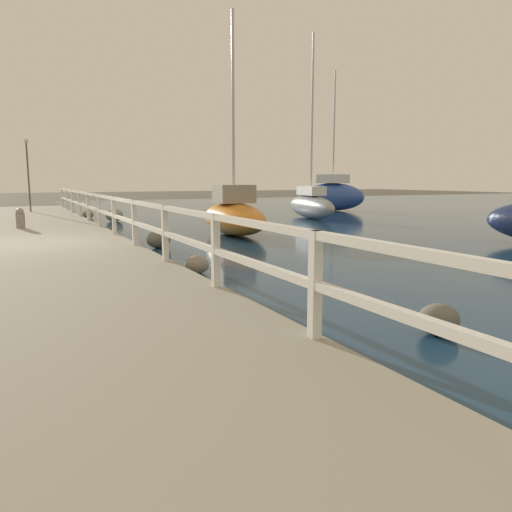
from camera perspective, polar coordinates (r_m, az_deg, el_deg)
The scene contains 14 objects.
ground_plane at distance 12.63m, azimuth -23.68°, elevation 0.29°, with size 120.00×120.00×0.00m, color #4C473D.
dock_walkway at distance 12.62m, azimuth -23.72°, elevation 0.81°, with size 4.18×36.00×0.23m.
railing at distance 12.77m, azimuth -14.96°, elevation 4.92°, with size 0.10×32.50×1.00m.
boulder_upstream at distance 12.64m, azimuth -11.09°, elevation 1.90°, with size 0.60×0.54×0.45m.
boulder_near_dock at distance 21.23m, azimuth -15.90°, elevation 4.52°, with size 0.70×0.63×0.52m.
boulder_far_strip at distance 23.16m, azimuth -18.67°, elevation 4.44°, with size 0.40×0.36×0.30m.
boulder_mid_strip at distance 9.08m, azimuth -6.78°, elevation -0.99°, with size 0.45×0.40×0.34m.
boulder_water_edge at distance 23.26m, azimuth -18.65°, elevation 4.54°, with size 0.49×0.44×0.36m.
boulder_downstream at distance 5.85m, azimuth 20.16°, elevation -6.83°, with size 0.47×0.42×0.35m.
mooring_bollard at distance 16.77m, azimuth -25.34°, elevation 3.93°, with size 0.26×0.26×0.61m.
dock_lamp at distance 25.20m, azimuth -24.65°, elevation 9.55°, with size 0.21×0.21×3.31m.
sailboat_blue at distance 28.15m, azimuth 8.74°, elevation 6.90°, with size 2.76×4.30×7.46m.
sailboat_orange at distance 15.41m, azimuth -2.55°, elevation 4.65°, with size 1.89×4.11×6.59m.
sailboat_gray at distance 22.22m, azimuth 6.27°, elevation 5.90°, with size 1.97×5.09×7.79m.
Camera 1 is at (-0.46, -12.51, 1.69)m, focal length 35.00 mm.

